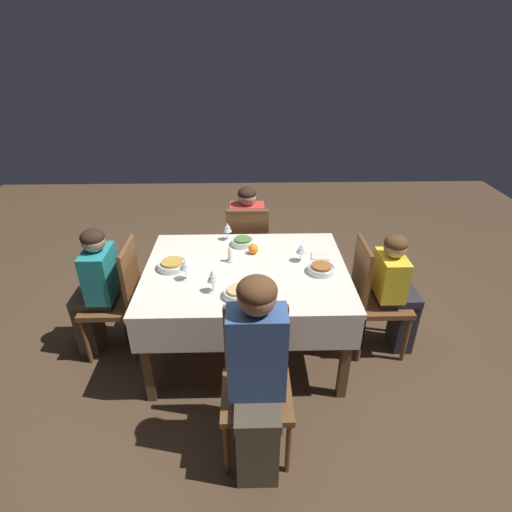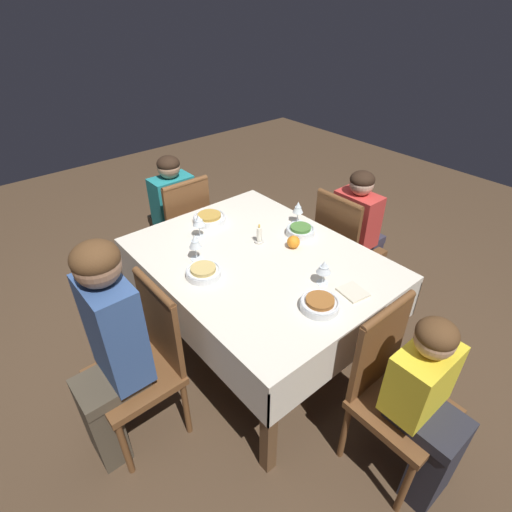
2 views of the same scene
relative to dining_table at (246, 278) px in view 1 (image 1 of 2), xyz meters
The scene contains 21 objects.
ground_plane 0.65m from the dining_table, ahead, with size 8.00×8.00×0.00m, color #4C3826.
dining_table is the anchor object (origin of this frame).
chair_north 0.79m from the dining_table, 94.01° to the left, with size 0.39×0.39×0.91m.
chair_west 0.95m from the dining_table, behind, with size 0.39×0.39×0.91m.
chair_south 0.79m from the dining_table, 91.14° to the right, with size 0.39×0.39×0.91m.
chair_east 0.95m from the dining_table, ahead, with size 0.39×0.39×0.91m.
person_adult_denim 0.93m from the dining_table, 93.38° to the left, with size 0.30×0.34×1.21m.
person_child_yellow 1.11m from the dining_table, behind, with size 0.33×0.30×0.97m.
person_child_red 0.94m from the dining_table, 90.95° to the right, with size 0.30×0.33×1.02m.
person_child_teal 1.10m from the dining_table, ahead, with size 0.33×0.30×1.03m.
bowl_north 0.36m from the dining_table, 81.69° to the left, with size 0.19×0.19×0.06m.
wine_glass_north 0.40m from the dining_table, 53.44° to the left, with size 0.07×0.07×0.16m.
bowl_west 0.53m from the dining_table, behind, with size 0.19×0.19×0.06m.
wine_glass_west 0.45m from the dining_table, 166.34° to the right, with size 0.08×0.08×0.14m.
bowl_south 0.38m from the dining_table, 86.36° to the right, with size 0.18×0.18×0.06m.
wine_glass_south 0.51m from the dining_table, 72.56° to the right, with size 0.07×0.07×0.15m.
bowl_east 0.53m from the dining_table, ahead, with size 0.21×0.21×0.06m.
wine_glass_east 0.46m from the dining_table, 18.21° to the left, with size 0.08×0.08×0.15m.
candle_centerpiece 0.20m from the dining_table, 42.33° to the right, with size 0.06×0.06×0.13m.
orange_fruit 0.26m from the dining_table, 104.63° to the right, with size 0.08×0.08×0.08m, color orange.
napkin_red_folded 0.58m from the dining_table, 164.47° to the right, with size 0.15×0.14×0.01m.
Camera 1 is at (-0.01, 2.40, 2.18)m, focal length 28.00 mm.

